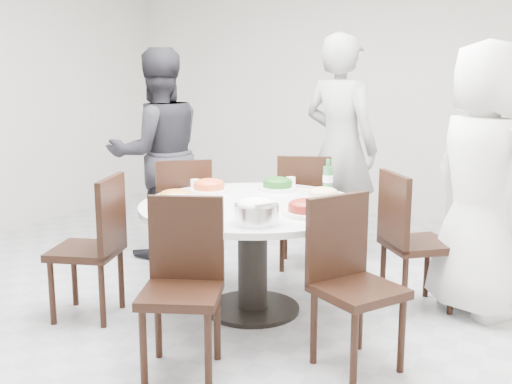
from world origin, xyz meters
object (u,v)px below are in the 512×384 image
at_px(chair_sw, 86,247).
at_px(diner_middle, 340,147).
at_px(rice_bowl, 256,214).
at_px(chair_s, 181,290).
at_px(dining_table, 253,258).
at_px(chair_se, 359,286).
at_px(chair_n, 305,210).
at_px(beverage_bottle, 328,176).
at_px(diner_right, 483,181).
at_px(diner_left, 158,154).
at_px(chair_nw, 182,216).
at_px(chair_ne, 418,241).
at_px(soup_bowl, 178,205).

bearing_deg(chair_sw, diner_middle, 135.39).
bearing_deg(rice_bowl, chair_s, -111.02).
distance_m(dining_table, chair_se, 1.02).
bearing_deg(dining_table, chair_n, 93.88).
xyz_separation_m(chair_se, beverage_bottle, (-0.58, 1.02, 0.40)).
bearing_deg(diner_right, chair_s, 90.26).
bearing_deg(dining_table, beverage_bottle, 59.93).
height_order(diner_right, diner_left, diner_right).
height_order(dining_table, chair_sw, chair_sw).
relative_size(diner_right, diner_middle, 0.95).
height_order(dining_table, diner_left, diner_left).
relative_size(chair_nw, diner_left, 0.53).
bearing_deg(chair_ne, chair_se, 135.26).
relative_size(chair_nw, diner_right, 0.52).
bearing_deg(chair_ne, chair_nw, 53.88).
xyz_separation_m(chair_se, diner_middle, (-0.82, 1.95, 0.48)).
xyz_separation_m(chair_ne, diner_right, (0.38, 0.11, 0.43)).
bearing_deg(diner_right, diner_middle, 6.18).
bearing_deg(chair_ne, diner_right, -114.93).
height_order(chair_ne, rice_bowl, chair_ne).
distance_m(chair_nw, chair_se, 1.97).
distance_m(chair_nw, chair_s, 1.67).
relative_size(chair_sw, beverage_bottle, 3.86).
bearing_deg(beverage_bottle, chair_ne, 1.93).
height_order(chair_ne, soup_bowl, chair_ne).
bearing_deg(chair_nw, diner_middle, -171.68).
relative_size(chair_nw, chair_s, 1.00).
bearing_deg(diner_right, chair_n, 23.05).
relative_size(chair_s, chair_se, 1.00).
xyz_separation_m(chair_nw, diner_middle, (0.93, 1.05, 0.48)).
height_order(chair_ne, diner_middle, diner_middle).
distance_m(chair_ne, chair_sw, 2.23).
xyz_separation_m(dining_table, rice_bowl, (0.26, -0.46, 0.43)).
bearing_deg(chair_ne, beverage_bottle, 51.39).
distance_m(diner_left, soup_bowl, 1.59).
bearing_deg(chair_se, chair_s, 150.98).
bearing_deg(rice_bowl, soup_bowl, 176.04).
relative_size(diner_middle, diner_left, 1.07).
distance_m(dining_table, diner_left, 1.63).
xyz_separation_m(diner_middle, soup_bowl, (-0.38, -1.90, -0.16)).
height_order(dining_table, chair_nw, chair_nw).
distance_m(diner_right, rice_bowl, 1.58).
height_order(chair_nw, soup_bowl, chair_nw).
bearing_deg(soup_bowl, dining_table, 53.40).
xyz_separation_m(diner_right, diner_left, (-2.68, 0.12, -0.01)).
bearing_deg(beverage_bottle, rice_bowl, -93.23).
bearing_deg(rice_bowl, beverage_bottle, 86.77).
xyz_separation_m(chair_s, diner_left, (-1.40, 1.76, 0.42)).
height_order(chair_s, chair_se, same).
height_order(chair_se, diner_left, diner_left).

